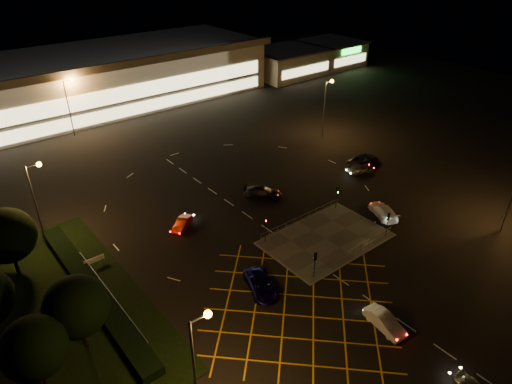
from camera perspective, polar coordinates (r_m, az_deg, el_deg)
ground at (r=54.62m, az=5.74°, el=-5.73°), size 180.00×180.00×0.00m
pedestrian_island at (r=54.68m, az=8.71°, el=-5.83°), size 14.00×9.00×0.12m
grass_verge at (r=48.89m, az=-25.17°, el=-13.94°), size 18.00×30.00×0.08m
hedge at (r=49.25m, az=-19.72°, el=-11.51°), size 2.00×26.00×1.00m
supermarket at (r=101.85m, az=-19.59°, el=13.16°), size 72.00×26.50×10.50m
retail_unit_a at (r=118.80m, az=3.84°, el=15.90°), size 18.80×14.80×6.35m
retail_unit_b at (r=129.84m, az=9.34°, el=16.79°), size 14.80×14.80×6.35m
streetlight_sw at (r=33.15m, az=-7.20°, el=-19.56°), size 1.78×0.56×10.03m
streetlight_nw at (r=55.78m, az=-25.73°, el=-0.09°), size 1.78×0.56×10.03m
streetlight_ne at (r=80.07m, az=8.81°, el=11.22°), size 1.78×0.56×10.03m
streetlight_far_left at (r=85.96m, az=-22.27°, el=10.66°), size 1.78×0.56×10.03m
streetlight_far_right at (r=105.32m, az=-1.14°, el=16.03°), size 1.78×0.56×10.03m
signal_sw at (r=47.57m, az=7.39°, el=-8.42°), size 0.28×0.30×3.15m
signal_se at (r=55.46m, az=16.17°, el=-3.35°), size 0.28×0.30×3.15m
signal_nw at (r=52.24m, az=1.17°, el=-4.25°), size 0.28×0.30×3.15m
signal_ne at (r=59.51m, az=10.10°, el=-0.14°), size 0.28×0.30×3.15m
tree_a at (r=39.95m, az=-26.02°, el=-17.14°), size 5.04×5.04×6.86m
tree_c at (r=52.57m, az=-28.73°, el=-4.81°), size 5.76×5.76×7.84m
tree_e at (r=41.61m, az=-21.55°, el=-13.18°), size 5.40×5.40×7.35m
car_queue_white at (r=44.72m, az=15.79°, el=-15.34°), size 2.10×4.49×1.42m
car_left_blue at (r=46.78m, az=0.64°, el=-11.49°), size 4.08×5.82×1.47m
car_far_dkgrey at (r=62.03m, az=0.85°, el=-0.04°), size 5.19×5.06×1.50m
car_right_silver at (r=70.17m, az=12.88°, el=2.86°), size 4.36×2.64×1.39m
car_circ_red at (r=56.48m, az=-9.20°, el=-3.92°), size 3.81×3.21×1.23m
car_east_grey at (r=73.02m, az=13.27°, el=3.97°), size 5.68×2.88×1.54m
car_approach_white at (r=60.18m, az=15.61°, el=-2.30°), size 3.88×5.47×1.47m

